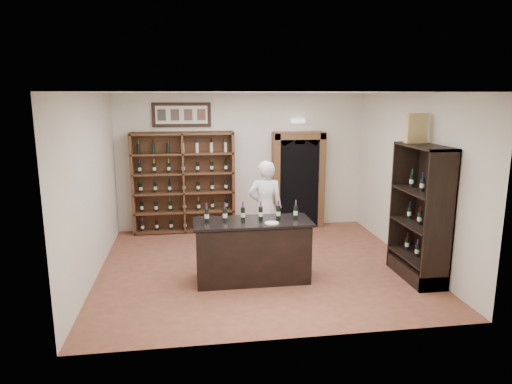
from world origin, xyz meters
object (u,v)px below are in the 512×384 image
wine_shelf (184,182)px  shopkeeper (265,208)px  tasting_counter (252,251)px  counter_bottle_0 (207,215)px  side_cabinet (420,234)px  wine_crate (416,128)px

wine_shelf → shopkeeper: wine_shelf is taller
tasting_counter → counter_bottle_0: 0.95m
side_cabinet → shopkeeper: side_cabinet is taller
tasting_counter → counter_bottle_0: size_ratio=6.27×
wine_crate → shopkeeper: bearing=153.3°
wine_crate → side_cabinet: bearing=-81.5°
wine_shelf → wine_crate: bearing=-37.6°
wine_crate → wine_shelf: bearing=143.6°
wine_shelf → side_cabinet: bearing=-40.2°
side_cabinet → shopkeeper: 2.77m
tasting_counter → counter_bottle_0: counter_bottle_0 is taller
shopkeeper → wine_crate: (2.27, -1.20, 1.54)m
wine_crate → tasting_counter: bearing=-178.4°
tasting_counter → side_cabinet: (2.72, -0.30, 0.26)m
wine_shelf → shopkeeper: 2.29m
side_cabinet → wine_crate: 1.72m
tasting_counter → shopkeeper: 1.35m
tasting_counter → wine_shelf: bearing=110.6°
wine_shelf → wine_crate: 4.96m
tasting_counter → wine_crate: wine_crate is taller
counter_bottle_0 → side_cabinet: (3.44, -0.36, -0.35)m
shopkeeper → wine_shelf: bearing=-43.6°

